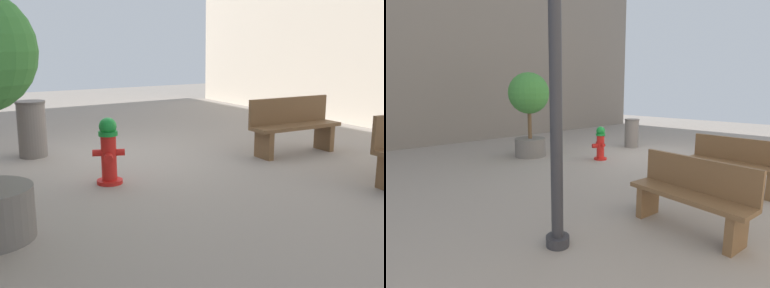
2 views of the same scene
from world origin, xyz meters
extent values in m
plane|color=gray|center=(0.00, 0.00, 0.00)|extent=(23.40, 23.40, 0.00)
cylinder|color=red|center=(0.63, 1.44, 0.03)|extent=(0.35, 0.35, 0.05)
cylinder|color=red|center=(0.63, 1.44, 0.35)|extent=(0.20, 0.20, 0.60)
cylinder|color=#198C33|center=(0.63, 1.44, 0.68)|extent=(0.25, 0.25, 0.06)
sphere|color=#198C33|center=(0.63, 1.44, 0.78)|extent=(0.23, 0.23, 0.23)
cylinder|color=red|center=(0.50, 1.50, 0.42)|extent=(0.16, 0.13, 0.09)
cylinder|color=red|center=(0.77, 1.38, 0.42)|extent=(0.16, 0.13, 0.09)
cylinder|color=red|center=(0.70, 1.59, 0.38)|extent=(0.16, 0.18, 0.12)
cube|color=brown|center=(-3.37, 1.48, 0.23)|extent=(0.11, 0.40, 0.45)
cube|color=brown|center=(-2.04, 1.44, 0.23)|extent=(0.11, 0.40, 0.45)
cube|color=brown|center=(-2.70, 1.46, 0.48)|extent=(1.68, 0.49, 0.06)
cube|color=brown|center=(-2.71, 1.27, 0.73)|extent=(1.66, 0.11, 0.44)
cylinder|color=slate|center=(1.16, -0.66, 0.44)|extent=(0.45, 0.45, 0.89)
cylinder|color=#5B5551|center=(1.16, -0.66, 0.91)|extent=(0.48, 0.48, 0.04)
camera|label=1|loc=(2.77, 7.10, 1.82)|focal=43.15mm
camera|label=2|loc=(-4.55, 7.16, 1.80)|focal=27.30mm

